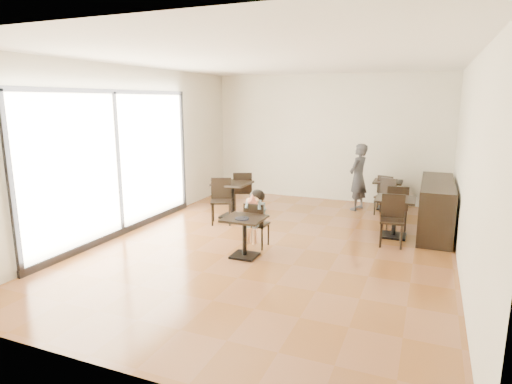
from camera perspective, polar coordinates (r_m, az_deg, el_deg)
The scene contains 23 objects.
floor at distance 7.73m, azimuth 2.44°, elevation -7.10°, with size 6.00×8.00×0.01m, color brown.
ceiling at distance 7.33m, azimuth 2.67°, elevation 17.25°, with size 6.00×8.00×0.01m, color white.
wall_back at distance 11.19m, azimuth 9.55°, elevation 7.13°, with size 6.00×0.01×3.20m, color silver.
wall_front at distance 3.90m, azimuth -17.78°, elevation -2.49°, with size 6.00×0.01×3.20m, color silver.
wall_left at distance 8.83m, azimuth -16.19°, elevation 5.51°, with size 0.01×8.00×3.20m, color silver.
wall_right at distance 6.96m, azimuth 26.53°, elevation 3.05°, with size 0.01×8.00×3.20m, color silver.
storefront_window at distance 8.45m, azimuth -18.05°, elevation 3.75°, with size 0.04×4.50×2.60m, color white.
child_table at distance 7.08m, azimuth -1.54°, elevation -6.04°, with size 0.64×0.64×0.68m, color black, non-canonical shape.
child_chair at distance 7.54m, azimuth 0.14°, elevation -4.34°, with size 0.36×0.36×0.81m, color black, non-canonical shape.
child at distance 7.51m, azimuth 0.14°, elevation -3.58°, with size 0.36×0.51×1.02m, color gray, non-canonical shape.
plate at distance 6.89m, azimuth -1.89°, elevation -3.56°, with size 0.23×0.23×0.01m, color black.
pizza_slice at distance 7.25m, azimuth -0.42°, elevation -1.10°, with size 0.24×0.18×0.05m, color tan, non-canonical shape.
adult_patron at distance 10.30m, azimuth 13.47°, elevation 1.95°, with size 0.57×0.37×1.57m, color #38383C.
cafe_table_mid at distance 8.50m, azimuth 17.97°, elevation -3.26°, with size 0.71×0.71×0.75m, color black, non-canonical shape.
cafe_table_left at distance 9.45m, azimuth -3.16°, elevation -1.05°, with size 0.74×0.74×0.79m, color black, non-canonical shape.
cafe_table_back at distance 10.60m, azimuth 17.07°, elevation -0.40°, with size 0.65×0.65×0.68m, color black, non-canonical shape.
chair_mid_a at distance 9.01m, azimuth 18.29°, elevation -1.91°, with size 0.41×0.41×0.90m, color black, non-canonical shape.
chair_mid_b at distance 7.95m, azimuth 17.68°, elevation -3.72°, with size 0.41×0.41×0.90m, color black, non-canonical shape.
chair_left_a at distance 9.92m, azimuth -1.81°, elevation 0.07°, with size 0.42×0.42×0.94m, color black, non-canonical shape.
chair_left_b at distance 8.95m, azimuth -4.68°, elevation -1.30°, with size 0.42×0.42×0.94m, color black, non-canonical shape.
chair_back_a at distance 10.62m, azimuth 17.12°, elevation 0.01°, with size 0.37×0.37×0.82m, color black, non-canonical shape.
chair_back_b at distance 10.05m, azimuth 16.79°, elevation -0.65°, with size 0.37×0.37×0.82m, color black, non-canonical shape.
service_counter at distance 9.11m, azimuth 22.87°, elevation -1.81°, with size 0.60×2.40×1.00m, color black.
Camera 1 is at (2.46, -6.87, 2.55)m, focal length 30.00 mm.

